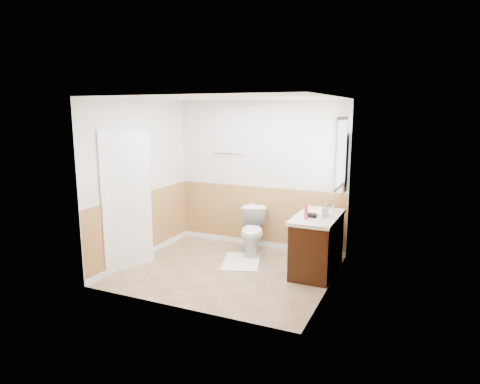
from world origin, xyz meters
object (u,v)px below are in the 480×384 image
at_px(soap_dispenser, 326,210).
at_px(vanity_cabinet, 317,245).
at_px(bath_mat, 241,262).
at_px(lotion_bottle, 306,212).
at_px(toilet, 253,231).

bearing_deg(soap_dispenser, vanity_cabinet, 147.91).
bearing_deg(bath_mat, soap_dispenser, 1.44).
height_order(lotion_bottle, soap_dispenser, lotion_bottle).
bearing_deg(soap_dispenser, lotion_bottle, -134.28).
bearing_deg(toilet, soap_dispenser, -37.35).
xyz_separation_m(toilet, lotion_bottle, (1.06, -0.66, 0.58)).
distance_m(toilet, vanity_cabinet, 1.22).
xyz_separation_m(toilet, bath_mat, (0.00, -0.47, -0.37)).
xyz_separation_m(lotion_bottle, soap_dispenser, (0.22, 0.23, -0.01)).
relative_size(bath_mat, vanity_cabinet, 0.73).
xyz_separation_m(bath_mat, vanity_cabinet, (1.16, 0.11, 0.39)).
relative_size(bath_mat, soap_dispenser, 3.92).
relative_size(lotion_bottle, soap_dispenser, 1.08).
bearing_deg(vanity_cabinet, bath_mat, -174.72).
bearing_deg(lotion_bottle, soap_dispenser, 45.72).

